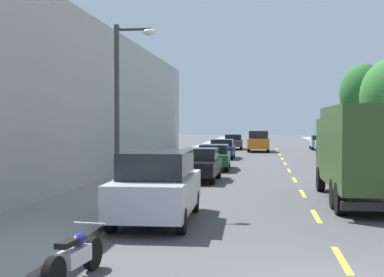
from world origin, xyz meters
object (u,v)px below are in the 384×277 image
object	(u,v)px
parked_sedan_sky	(320,142)
street_lamp	(122,98)
parked_suv_silver	(157,186)
parked_sedan_navy	(222,148)
parked_wagon_white	(371,157)
delivery_box_truck	(363,148)
parked_pickup_teal	(342,148)
parked_hatchback_black	(199,164)
parked_pickup_champagne	(329,145)
parked_sedan_forest	(214,156)
moving_orange_sedan	(258,141)
street_tree_farthest	(364,94)
parked_wagon_charcoal	(233,141)
parked_motorcycle	(75,257)

from	to	relation	value
parked_sedan_sky	street_lamp	bearing A→B (deg)	-104.77
parked_suv_silver	parked_sedan_navy	bearing A→B (deg)	90.18
parked_wagon_white	street_lamp	bearing A→B (deg)	-126.81
delivery_box_truck	parked_sedan_sky	world-z (taller)	delivery_box_truck
parked_pickup_teal	parked_hatchback_black	size ratio (longest dim) A/B	1.32
street_lamp	parked_hatchback_black	world-z (taller)	street_lamp
parked_pickup_champagne	parked_sedan_forest	bearing A→B (deg)	-117.78
moving_orange_sedan	street_tree_farthest	bearing A→B (deg)	-39.89
parked_sedan_sky	parked_pickup_champagne	world-z (taller)	parked_pickup_champagne
street_tree_farthest	parked_pickup_teal	xyz separation A→B (m)	(-2.18, -3.47, -4.13)
street_lamp	parked_wagon_charcoal	xyz separation A→B (m)	(1.59, 38.08, -2.67)
street_lamp	moving_orange_sedan	distance (m)	34.21
delivery_box_truck	parked_motorcycle	world-z (taller)	delivery_box_truck
parked_pickup_teal	parked_pickup_champagne	distance (m)	6.98
parked_pickup_champagne	moving_orange_sedan	bearing A→B (deg)	151.01
street_tree_farthest	parked_suv_silver	bearing A→B (deg)	-110.33
parked_pickup_champagne	parked_sedan_navy	xyz separation A→B (m)	(-8.70, -6.49, -0.08)
parked_sedan_sky	parked_sedan_navy	world-z (taller)	same
parked_pickup_teal	parked_sedan_navy	distance (m)	8.72
parked_pickup_teal	parked_wagon_white	size ratio (longest dim) A/B	1.12
parked_motorcycle	parked_wagon_white	bearing A→B (deg)	67.06
parked_wagon_charcoal	moving_orange_sedan	size ratio (longest dim) A/B	0.99
parked_suv_silver	moving_orange_sedan	bearing A→B (deg)	85.87
street_tree_farthest	parked_pickup_champagne	bearing A→B (deg)	121.75
parked_pickup_champagne	parked_suv_silver	bearing A→B (deg)	-104.79
parked_sedan_sky	moving_orange_sedan	bearing A→B (deg)	-142.06
delivery_box_truck	parked_hatchback_black	bearing A→B (deg)	134.60
parked_hatchback_black	parked_pickup_champagne	world-z (taller)	parked_pickup_champagne
parked_pickup_teal	parked_motorcycle	distance (m)	32.58
street_tree_farthest	street_lamp	xyz separation A→B (m)	(-12.32, -27.01, -1.49)
street_lamp	moving_orange_sedan	world-z (taller)	street_lamp
street_tree_farthest	parked_motorcycle	bearing A→B (deg)	-107.77
delivery_box_truck	parked_pickup_champagne	xyz separation A→B (m)	(2.43, 28.54, -1.03)
street_lamp	parked_motorcycle	world-z (taller)	street_lamp
parked_pickup_teal	street_tree_farthest	bearing A→B (deg)	57.87
parked_hatchback_black	parked_sedan_forest	world-z (taller)	parked_hatchback_black
parked_wagon_charcoal	parked_wagon_white	xyz separation A→B (m)	(8.68, -24.36, 0.00)
parked_pickup_champagne	parked_wagon_white	xyz separation A→B (m)	(0.12, -16.81, -0.02)
parked_sedan_forest	parked_sedan_navy	distance (m)	9.64
parked_suv_silver	parked_wagon_white	xyz separation A→B (m)	(8.74, 15.85, -0.18)
street_lamp	parked_sedan_navy	distance (m)	24.24
street_lamp	parked_sedan_sky	xyz separation A→B (m)	(10.17, 38.58, -2.72)
parked_wagon_charcoal	parked_pickup_champagne	bearing A→B (deg)	-41.42
parked_hatchback_black	parked_pickup_teal	bearing A→B (deg)	60.48
delivery_box_truck	parked_pickup_teal	world-z (taller)	delivery_box_truck
moving_orange_sedan	parked_hatchback_black	bearing A→B (deg)	-95.84
parked_motorcycle	street_lamp	bearing A→B (deg)	98.59
parked_sedan_sky	parked_pickup_teal	size ratio (longest dim) A/B	0.86
street_lamp	parked_motorcycle	xyz separation A→B (m)	(1.17, -7.77, -3.06)
street_lamp	parked_wagon_white	distance (m)	17.35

